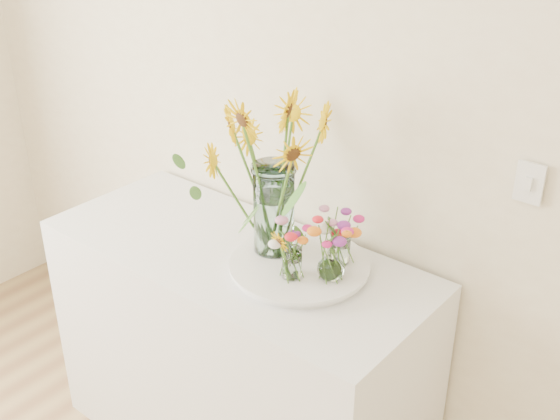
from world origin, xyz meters
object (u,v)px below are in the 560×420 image
at_px(counter, 238,355).
at_px(small_vase_a, 292,264).
at_px(small_vase_c, 341,249).
at_px(tray, 299,267).
at_px(small_vase_b, 331,261).
at_px(mason_jar, 274,209).

xyz_separation_m(counter, small_vase_a, (0.28, -0.04, 0.53)).
relative_size(counter, small_vase_c, 13.48).
height_order(tray, small_vase_c, small_vase_c).
xyz_separation_m(counter, small_vase_b, (0.38, 0.04, 0.54)).
bearing_deg(tray, counter, -170.21).
bearing_deg(tray, mason_jar, 172.79).
xyz_separation_m(tray, small_vase_b, (0.13, -0.01, 0.08)).
xyz_separation_m(small_vase_b, small_vase_c, (-0.03, 0.10, -0.01)).
relative_size(small_vase_b, small_vase_c, 1.22).
bearing_deg(small_vase_a, mason_jar, 148.04).
height_order(counter, tray, tray).
bearing_deg(counter, mason_jar, 24.29).
bearing_deg(mason_jar, small_vase_c, 19.39).
relative_size(mason_jar, small_vase_c, 3.02).
bearing_deg(small_vase_a, counter, 172.54).
distance_m(counter, mason_jar, 0.65).
relative_size(counter, small_vase_a, 13.21).
xyz_separation_m(mason_jar, small_vase_b, (0.25, -0.02, -0.09)).
distance_m(counter, small_vase_b, 0.66).
xyz_separation_m(counter, small_vase_c, (0.35, 0.14, 0.53)).
xyz_separation_m(mason_jar, small_vase_c, (0.22, 0.08, -0.10)).
distance_m(small_vase_b, small_vase_c, 0.10).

